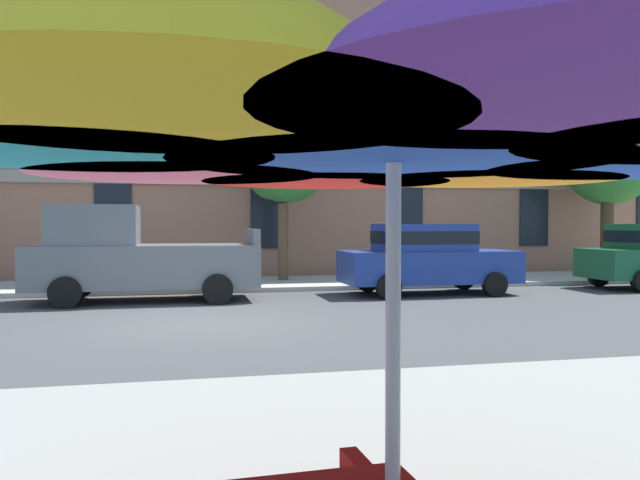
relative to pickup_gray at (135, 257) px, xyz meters
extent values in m
plane|color=#424244|center=(1.41, -3.70, -1.03)|extent=(120.00, 120.00, 0.00)
cube|color=#B2ADA3|center=(1.41, 3.10, -0.97)|extent=(56.00, 3.60, 0.12)
cube|color=#A87056|center=(1.41, 11.30, 5.37)|extent=(38.11, 12.00, 12.80)
cube|color=#9E937F|center=(1.41, 5.26, 2.17)|extent=(37.35, 0.08, 0.36)
cube|color=#9E937F|center=(1.41, 5.26, 5.37)|extent=(37.35, 0.08, 0.36)
cube|color=black|center=(-0.98, 5.27, 5.77)|extent=(1.10, 0.06, 11.60)
cube|color=black|center=(3.79, 5.27, 5.77)|extent=(1.10, 0.06, 11.60)
cube|color=black|center=(8.55, 5.27, 5.77)|extent=(1.10, 0.06, 11.60)
cube|color=black|center=(13.32, 5.27, 5.77)|extent=(1.10, 0.06, 11.60)
cube|color=slate|center=(0.24, 0.00, -0.21)|extent=(5.10, 1.90, 0.96)
cube|color=slate|center=(-0.86, 0.00, 0.72)|extent=(1.90, 1.75, 0.90)
cube|color=slate|center=(2.71, 0.00, 0.45)|extent=(0.16, 1.75, 0.36)
cylinder|color=black|center=(1.82, 0.95, -0.69)|extent=(0.68, 0.22, 0.68)
cylinder|color=black|center=(1.82, -0.95, -0.69)|extent=(0.68, 0.22, 0.68)
cylinder|color=black|center=(-1.34, 0.95, -0.69)|extent=(0.68, 0.22, 0.68)
cylinder|color=black|center=(-1.34, -0.95, -0.69)|extent=(0.68, 0.22, 0.68)
cube|color=navy|center=(7.17, 0.00, -0.33)|extent=(4.40, 1.76, 0.80)
cube|color=navy|center=(7.02, 0.00, 0.41)|extent=(2.30, 1.55, 0.68)
cube|color=black|center=(7.02, 0.00, 0.41)|extent=(2.32, 1.57, 0.32)
cylinder|color=black|center=(8.54, 0.88, -0.73)|extent=(0.60, 0.22, 0.60)
cylinder|color=black|center=(8.54, -0.88, -0.73)|extent=(0.60, 0.22, 0.60)
cylinder|color=black|center=(5.81, 0.88, -0.73)|extent=(0.60, 0.22, 0.60)
cylinder|color=black|center=(5.81, -0.88, -0.73)|extent=(0.60, 0.22, 0.60)
cylinder|color=black|center=(12.72, 0.88, -0.73)|extent=(0.60, 0.22, 0.60)
cylinder|color=brown|center=(4.01, 3.53, 0.17)|extent=(0.31, 0.31, 2.39)
sphere|color=#2D702D|center=(3.72, 3.56, 2.24)|extent=(1.56, 1.56, 1.56)
sphere|color=#2D702D|center=(4.28, 3.50, 2.36)|extent=(1.90, 1.90, 1.90)
sphere|color=#2D702D|center=(3.75, 3.82, 2.42)|extent=(1.79, 1.79, 1.79)
sphere|color=#2D702D|center=(4.04, 3.58, 2.38)|extent=(1.99, 1.99, 1.99)
cylinder|color=#4C3823|center=(14.91, 3.45, 0.50)|extent=(0.41, 0.41, 3.06)
sphere|color=#387F33|center=(14.93, 3.64, 3.16)|extent=(2.91, 2.91, 2.91)
sphere|color=#387F33|center=(15.10, 3.60, 2.93)|extent=(3.06, 3.06, 3.06)
sphere|color=#387F33|center=(14.78, 3.61, 3.29)|extent=(3.11, 3.11, 3.11)
cylinder|color=silver|center=(1.81, -12.70, 0.21)|extent=(0.06, 0.06, 2.47)
cone|color=orange|center=(2.63, -11.88, 1.21)|extent=(1.39, 1.39, 0.47)
cone|color=red|center=(1.81, -11.54, 1.21)|extent=(1.39, 1.39, 0.47)
cone|color=#E5668C|center=(0.99, -11.88, 1.21)|extent=(1.39, 1.39, 0.47)
cone|color=#199EB2|center=(0.65, -12.70, 1.21)|extent=(1.39, 1.39, 0.47)
cone|color=yellow|center=(0.99, -13.52, 1.21)|extent=(1.39, 1.39, 0.47)
cone|color=blue|center=(1.81, -12.70, 1.25)|extent=(1.73, 1.73, 0.55)
camera|label=1|loc=(1.00, -15.02, 0.74)|focal=35.55mm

